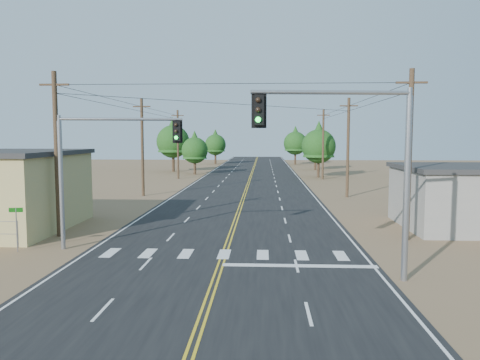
{
  "coord_description": "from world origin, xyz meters",
  "views": [
    {
      "loc": [
        2.04,
        -15.7,
        6.07
      ],
      "look_at": [
        0.6,
        12.28,
        3.5
      ],
      "focal_mm": 35.0,
      "sensor_mm": 36.0,
      "label": 1
    }
  ],
  "objects": [
    {
      "name": "tree_right_near",
      "position": [
        10.29,
        55.53,
        5.23
      ],
      "size": [
        5.13,
        5.13,
        8.55
      ],
      "color": "#3F2D1E",
      "rests_on": "ground"
    },
    {
      "name": "tree_left_mid",
      "position": [
        -14.0,
        66.22,
        5.89
      ],
      "size": [
        5.78,
        5.78,
        9.63
      ],
      "color": "#3F2D1E",
      "rests_on": "ground"
    },
    {
      "name": "tree_right_far",
      "position": [
        9.0,
        89.18,
        5.27
      ],
      "size": [
        5.17,
        5.17,
        8.62
      ],
      "color": "#3F2D1E",
      "rests_on": "ground"
    },
    {
      "name": "utility_pole_right_mid",
      "position": [
        10.5,
        32.0,
        5.12
      ],
      "size": [
        1.8,
        0.3,
        10.0
      ],
      "color": "#4C3826",
      "rests_on": "ground"
    },
    {
      "name": "tree_left_near",
      "position": [
        -9.28,
        60.26,
        4.38
      ],
      "size": [
        4.3,
        4.3,
        7.16
      ],
      "color": "#3F2D1E",
      "rests_on": "ground"
    },
    {
      "name": "road",
      "position": [
        0.0,
        30.0,
        0.01
      ],
      "size": [
        15.0,
        200.0,
        0.02
      ],
      "primitive_type": "cube",
      "color": "black",
      "rests_on": "ground"
    },
    {
      "name": "utility_pole_left_mid",
      "position": [
        -10.5,
        32.0,
        5.12
      ],
      "size": [
        1.8,
        0.3,
        10.0
      ],
      "color": "#4C3826",
      "rests_on": "ground"
    },
    {
      "name": "tree_right_mid",
      "position": [
        11.6,
        72.01,
        4.74
      ],
      "size": [
        4.65,
        4.65,
        7.75
      ],
      "color": "#3F2D1E",
      "rests_on": "ground"
    },
    {
      "name": "utility_pole_left_far",
      "position": [
        -10.5,
        52.0,
        5.12
      ],
      "size": [
        1.8,
        0.3,
        10.0
      ],
      "color": "#4C3826",
      "rests_on": "ground"
    },
    {
      "name": "utility_pole_right_near",
      "position": [
        10.5,
        12.0,
        5.12
      ],
      "size": [
        1.8,
        0.3,
        10.0
      ],
      "color": "#4C3826",
      "rests_on": "ground"
    },
    {
      "name": "street_sign",
      "position": [
        -11.0,
        8.0,
        1.59
      ],
      "size": [
        0.7,
        0.16,
        2.37
      ],
      "rotation": [
        0.0,
        0.0,
        0.18
      ],
      "color": "gray",
      "rests_on": "ground"
    },
    {
      "name": "signal_mast_right",
      "position": [
        6.1,
        3.78,
        5.48
      ],
      "size": [
        6.65,
        1.12,
        8.1
      ],
      "rotation": [
        0.0,
        0.0,
        0.11
      ],
      "color": "gray",
      "rests_on": "ground"
    },
    {
      "name": "utility_pole_left_near",
      "position": [
        -10.5,
        12.0,
        5.12
      ],
      "size": [
        1.8,
        0.3,
        10.0
      ],
      "color": "#4C3826",
      "rests_on": "ground"
    },
    {
      "name": "ground",
      "position": [
        0.0,
        0.0,
        0.0
      ],
      "size": [
        220.0,
        220.0,
        0.0
      ],
      "primitive_type": "plane",
      "color": "#846447",
      "rests_on": "ground"
    },
    {
      "name": "signal_mast_left",
      "position": [
        -6.94,
        9.07,
        4.94
      ],
      "size": [
        6.56,
        1.29,
        7.24
      ],
      "rotation": [
        0.0,
        0.0,
        0.16
      ],
      "color": "gray",
      "rests_on": "ground"
    },
    {
      "name": "tree_left_far",
      "position": [
        -9.0,
        90.13,
        4.84
      ],
      "size": [
        4.75,
        4.75,
        7.92
      ],
      "color": "#3F2D1E",
      "rests_on": "ground"
    },
    {
      "name": "utility_pole_right_far",
      "position": [
        10.5,
        52.0,
        5.12
      ],
      "size": [
        1.8,
        0.3,
        10.0
      ],
      "color": "#4C3826",
      "rests_on": "ground"
    }
  ]
}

